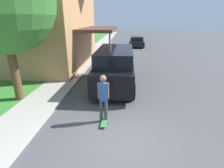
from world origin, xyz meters
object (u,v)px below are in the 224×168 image
at_px(lawn_tree_near, 0,0).
at_px(skateboarder, 103,96).
at_px(car_down_street, 137,42).
at_px(skateboard, 105,121).
at_px(suv_parked, 115,67).

distance_m(lawn_tree_near, skateboarder, 5.47).
relative_size(car_down_street, skateboard, 5.32).
height_order(car_down_street, skateboard, car_down_street).
height_order(suv_parked, skateboard, suv_parked).
height_order(lawn_tree_near, skateboarder, lawn_tree_near).
distance_m(lawn_tree_near, suv_parked, 5.76).
distance_m(suv_parked, skateboard, 3.87).
xyz_separation_m(skateboarder, skateboard, (0.05, -0.11, -0.94)).
bearing_deg(suv_parked, lawn_tree_near, -153.30).
xyz_separation_m(car_down_street, skateboarder, (-2.07, -19.01, 0.36)).
xyz_separation_m(suv_parked, car_down_street, (1.90, 15.40, -0.48)).
bearing_deg(lawn_tree_near, skateboard, -20.30).
relative_size(lawn_tree_near, car_down_street, 1.43).
xyz_separation_m(lawn_tree_near, car_down_street, (6.22, 17.57, -3.63)).
bearing_deg(lawn_tree_near, car_down_street, 70.52).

